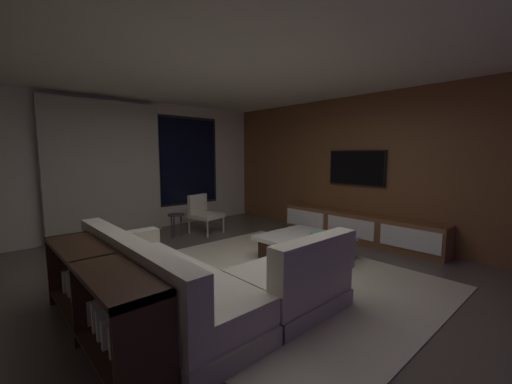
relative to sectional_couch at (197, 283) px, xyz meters
name	(u,v)px	position (x,y,z in m)	size (l,w,h in m)	color
floor	(247,283)	(0.83, 0.19, -0.29)	(9.20, 9.20, 0.00)	#564C44
back_wall_with_window	(129,167)	(0.77, 3.81, 1.05)	(6.60, 0.30, 2.70)	beige
media_wall	(372,168)	(3.89, 0.19, 1.06)	(0.12, 7.80, 2.70)	brown
ceiling	(246,59)	(0.83, 0.19, 2.41)	(8.20, 8.20, 0.00)	beige
area_rug	(272,277)	(1.18, 0.09, -0.28)	(3.20, 3.80, 0.01)	beige
sectional_couch	(197,283)	(0.00, 0.00, 0.00)	(1.98, 2.50, 0.82)	#B1A997
coffee_table	(304,247)	(2.06, 0.28, -0.10)	(1.16, 1.16, 0.36)	#311D13
book_stack_on_coffee_table	(319,234)	(2.21, 0.12, 0.10)	(0.31, 0.18, 0.07)	#81D194
accent_chair_near_window	(203,212)	(1.83, 2.73, 0.14)	(0.66, 0.67, 0.78)	#B2ADA0
side_stool	(176,218)	(1.23, 2.76, 0.08)	(0.32, 0.32, 0.46)	#333338
media_console	(359,228)	(3.60, 0.25, -0.04)	(0.46, 3.10, 0.52)	brown
mounted_tv	(356,168)	(3.78, 0.44, 1.06)	(0.05, 1.14, 0.66)	black
console_table_behind_couch	(97,295)	(-0.91, 0.13, 0.12)	(0.40, 2.10, 0.74)	#311D13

